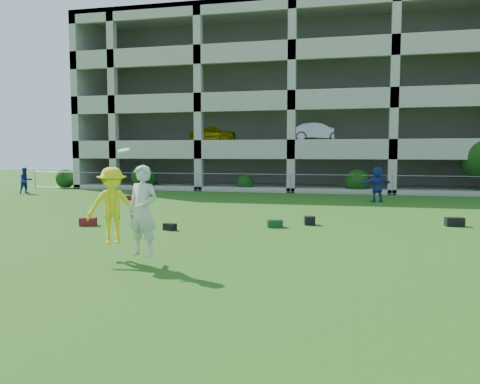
% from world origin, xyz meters
% --- Properties ---
extents(ground, '(100.00, 100.00, 0.00)m').
position_xyz_m(ground, '(0.00, 0.00, 0.00)').
color(ground, '#235114').
rests_on(ground, ground).
extents(bystander_a, '(0.90, 0.97, 1.59)m').
position_xyz_m(bystander_a, '(-15.71, 15.03, 0.79)').
color(bystander_a, navy).
rests_on(bystander_a, ground).
extents(bystander_d, '(1.72, 1.24, 1.79)m').
position_xyz_m(bystander_d, '(4.89, 14.83, 0.90)').
color(bystander_d, navy).
rests_on(bystander_d, ground).
extents(bag_red_a, '(0.61, 0.45, 0.28)m').
position_xyz_m(bag_red_a, '(-5.23, 4.56, 0.14)').
color(bag_red_a, '#59190F').
rests_on(bag_red_a, ground).
extents(bag_black_b, '(0.46, 0.37, 0.22)m').
position_xyz_m(bag_black_b, '(-2.16, 4.34, 0.11)').
color(bag_black_b, black).
rests_on(bag_black_b, ground).
extents(bag_green_c, '(0.58, 0.48, 0.26)m').
position_xyz_m(bag_green_c, '(1.06, 5.68, 0.13)').
color(bag_green_c, '#153917').
rests_on(bag_green_c, ground).
extents(crate_d, '(0.41, 0.41, 0.30)m').
position_xyz_m(crate_d, '(2.16, 6.48, 0.15)').
color(crate_d, black).
rests_on(crate_d, ground).
extents(bag_black_e, '(0.64, 0.40, 0.30)m').
position_xyz_m(bag_black_e, '(7.00, 7.27, 0.15)').
color(bag_black_e, black).
rests_on(bag_black_e, ground).
extents(bag_red_f, '(0.52, 0.43, 0.24)m').
position_xyz_m(bag_red_f, '(-7.94, 12.90, 0.12)').
color(bag_red_f, '#570F12').
rests_on(bag_red_f, ground).
extents(frisbee_contest, '(2.05, 1.35, 2.37)m').
position_xyz_m(frisbee_contest, '(-1.58, -0.04, 1.26)').
color(frisbee_contest, yellow).
rests_on(frisbee_contest, ground).
extents(parking_garage, '(30.00, 14.00, 12.00)m').
position_xyz_m(parking_garage, '(-0.01, 27.70, 6.01)').
color(parking_garage, '#9E998C').
rests_on(parking_garage, ground).
extents(fence, '(36.06, 0.06, 1.20)m').
position_xyz_m(fence, '(0.00, 19.00, 0.61)').
color(fence, gray).
rests_on(fence, ground).
extents(shrub_row, '(34.38, 2.52, 3.50)m').
position_xyz_m(shrub_row, '(4.59, 19.70, 1.51)').
color(shrub_row, '#163D11').
rests_on(shrub_row, ground).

